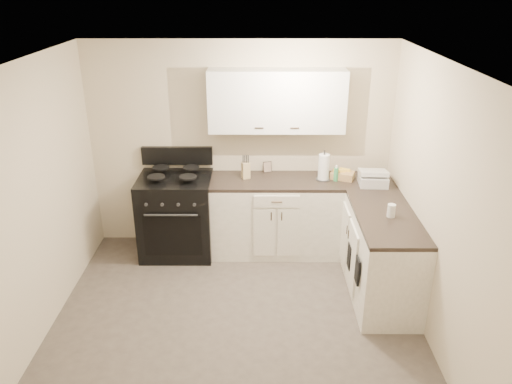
{
  "coord_description": "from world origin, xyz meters",
  "views": [
    {
      "loc": [
        0.21,
        -3.92,
        3.14
      ],
      "look_at": [
        0.19,
        0.85,
        1.06
      ],
      "focal_mm": 35.0,
      "sensor_mm": 36.0,
      "label": 1
    }
  ],
  "objects_px": {
    "paper_towel": "(324,167)",
    "countertop_grill": "(373,180)",
    "wicker_basket": "(342,175)",
    "knife_block": "(246,170)",
    "stove": "(177,217)"
  },
  "relations": [
    {
      "from": "wicker_basket",
      "to": "countertop_grill",
      "type": "height_order",
      "value": "countertop_grill"
    },
    {
      "from": "paper_towel",
      "to": "countertop_grill",
      "type": "xyz_separation_m",
      "value": [
        0.55,
        -0.15,
        -0.1
      ]
    },
    {
      "from": "knife_block",
      "to": "countertop_grill",
      "type": "height_order",
      "value": "knife_block"
    },
    {
      "from": "knife_block",
      "to": "wicker_basket",
      "type": "relative_size",
      "value": 0.75
    },
    {
      "from": "paper_towel",
      "to": "wicker_basket",
      "type": "xyz_separation_m",
      "value": [
        0.23,
        0.03,
        -0.11
      ]
    },
    {
      "from": "stove",
      "to": "wicker_basket",
      "type": "bearing_deg",
      "value": 1.73
    },
    {
      "from": "wicker_basket",
      "to": "countertop_grill",
      "type": "bearing_deg",
      "value": -28.89
    },
    {
      "from": "paper_towel",
      "to": "countertop_grill",
      "type": "distance_m",
      "value": 0.58
    },
    {
      "from": "countertop_grill",
      "to": "wicker_basket",
      "type": "bearing_deg",
      "value": 154.42
    },
    {
      "from": "stove",
      "to": "knife_block",
      "type": "bearing_deg",
      "value": 5.17
    },
    {
      "from": "paper_towel",
      "to": "wicker_basket",
      "type": "distance_m",
      "value": 0.26
    },
    {
      "from": "stove",
      "to": "countertop_grill",
      "type": "distance_m",
      "value": 2.36
    },
    {
      "from": "knife_block",
      "to": "countertop_grill",
      "type": "relative_size",
      "value": 0.62
    },
    {
      "from": "wicker_basket",
      "to": "knife_block",
      "type": "bearing_deg",
      "value": 179.2
    },
    {
      "from": "stove",
      "to": "paper_towel",
      "type": "xyz_separation_m",
      "value": [
        1.74,
        0.03,
        0.63
      ]
    }
  ]
}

